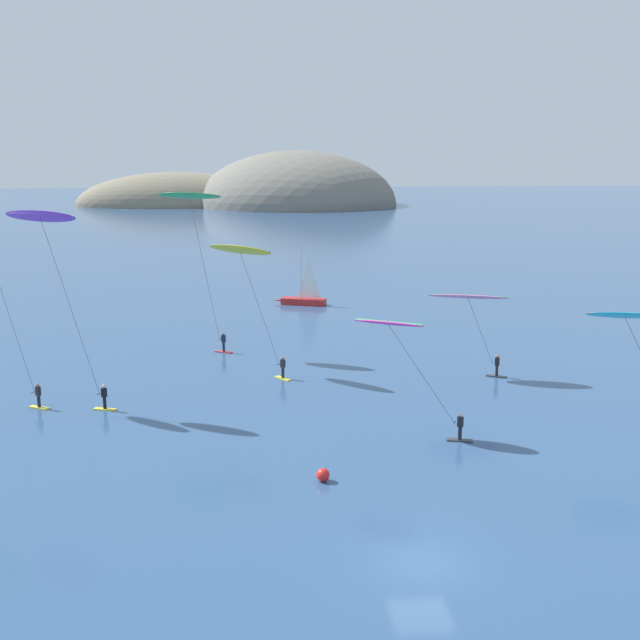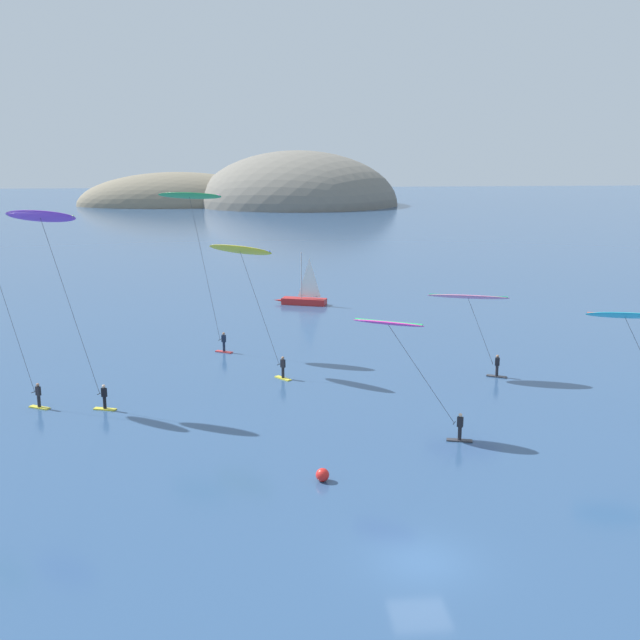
% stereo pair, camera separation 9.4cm
% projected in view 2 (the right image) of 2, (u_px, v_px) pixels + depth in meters
% --- Properties ---
extents(ground_plane, '(600.00, 600.00, 0.00)m').
position_uv_depth(ground_plane, '(421.00, 562.00, 33.34)').
color(ground_plane, '#2D4C75').
extents(headland_island, '(91.19, 51.64, 30.84)m').
position_uv_depth(headland_island, '(270.00, 205.00, 229.34)').
color(headland_island, '#7A705B').
rests_on(headland_island, ground).
extents(sailboat_near, '(5.89, 2.91, 5.70)m').
position_uv_depth(sailboat_near, '(301.00, 299.00, 86.86)').
color(sailboat_near, '#B22323').
rests_on(sailboat_near, ground).
extents(kitesurfer_cyan, '(6.33, 2.78, 7.08)m').
position_uv_depth(kitesurfer_cyan, '(629.00, 323.00, 49.49)').
color(kitesurfer_cyan, red).
rests_on(kitesurfer_cyan, ground).
extents(kitesurfer_yellow, '(6.34, 5.69, 9.81)m').
position_uv_depth(kitesurfer_yellow, '(243.00, 258.00, 59.52)').
color(kitesurfer_yellow, yellow).
rests_on(kitesurfer_yellow, ground).
extents(kitesurfer_pink, '(6.26, 3.42, 6.34)m').
position_uv_depth(kitesurfer_pink, '(470.00, 301.00, 59.11)').
color(kitesurfer_pink, '#2D2D33').
rests_on(kitesurfer_pink, ground).
extents(kitesurfer_magenta, '(7.01, 4.30, 6.96)m').
position_uv_depth(kitesurfer_magenta, '(395.00, 333.00, 47.21)').
color(kitesurfer_magenta, '#2D2D33').
rests_on(kitesurfer_magenta, ground).
extents(kitesurfer_purple, '(7.21, 4.11, 12.99)m').
position_uv_depth(kitesurfer_purple, '(45.00, 231.00, 51.36)').
color(kitesurfer_purple, yellow).
rests_on(kitesurfer_purple, ground).
extents(kitesurfer_green, '(6.15, 3.64, 13.30)m').
position_uv_depth(kitesurfer_green, '(192.00, 207.00, 65.20)').
color(kitesurfer_green, red).
rests_on(kitesurfer_green, ground).
extents(marker_buoy, '(0.70, 0.70, 0.70)m').
position_uv_depth(marker_buoy, '(322.00, 475.00, 41.24)').
color(marker_buoy, red).
rests_on(marker_buoy, ground).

